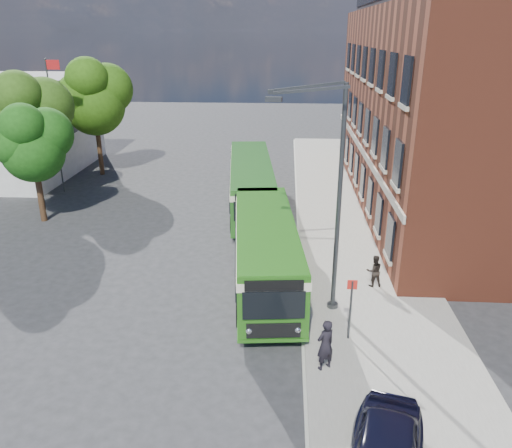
{
  "coord_description": "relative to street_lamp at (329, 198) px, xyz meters",
  "views": [
    {
      "loc": [
        3.19,
        -19.89,
        10.66
      ],
      "look_at": [
        1.84,
        1.84,
        2.2
      ],
      "focal_mm": 35.0,
      "sensor_mm": 36.0,
      "label": 1
    }
  ],
  "objects": [
    {
      "name": "bus_rear",
      "position": [
        -3.85,
        12.44,
        -2.96
      ],
      "size": [
        3.78,
        12.62,
        3.02
      ],
      "color": "#245C1D",
      "rests_on": "ground"
    },
    {
      "name": "tree_mid",
      "position": [
        -17.63,
        12.26,
        1.0
      ],
      "size": [
        5.06,
        4.81,
        8.54
      ],
      "color": "#382214",
      "rests_on": "ground"
    },
    {
      "name": "tree_left",
      "position": [
        -16.04,
        9.23,
        -0.02
      ],
      "size": [
        4.17,
        3.97,
        7.04
      ],
      "color": "#382214",
      "rests_on": "ground"
    },
    {
      "name": "bus_stop_sign",
      "position": [
        0.76,
        -2.2,
        -3.28
      ],
      "size": [
        0.35,
        0.08,
        2.52
      ],
      "color": "#343739",
      "rests_on": "ground"
    },
    {
      "name": "white_building",
      "position": [
        -22.84,
        20.0,
        -1.13
      ],
      "size": [
        9.4,
        13.4,
        7.3
      ],
      "color": "silver",
      "rests_on": "ground"
    },
    {
      "name": "tree_right",
      "position": [
        -16.14,
        19.56,
        1.29
      ],
      "size": [
        5.31,
        5.05,
        8.96
      ],
      "color": "#382214",
      "rests_on": "ground"
    },
    {
      "name": "pavement",
      "position": [
        2.16,
        10.0,
        -4.72
      ],
      "size": [
        6.0,
        48.0,
        0.15
      ],
      "primitive_type": "cube",
      "color": "gray",
      "rests_on": "ground"
    },
    {
      "name": "pedestrian_b",
      "position": [
        2.29,
        1.92,
        -3.91
      ],
      "size": [
        0.79,
        0.66,
        1.45
      ],
      "primitive_type": "imported",
      "rotation": [
        0.0,
        0.0,
        3.3
      ],
      "color": "black",
      "rests_on": "pavement"
    },
    {
      "name": "ground",
      "position": [
        -4.84,
        2.0,
        -4.79
      ],
      "size": [
        120.0,
        120.0,
        0.0
      ],
      "primitive_type": "plane",
      "color": "#2B2B2E",
      "rests_on": "ground"
    },
    {
      "name": "street_lamp",
      "position": [
        0.0,
        0.0,
        0.0
      ],
      "size": [
        2.96,
        2.38,
        9.0
      ],
      "color": "#343739",
      "rests_on": "ground"
    },
    {
      "name": "brick_office",
      "position": [
        9.16,
        14.0,
        2.18
      ],
      "size": [
        12.1,
        26.0,
        14.2
      ],
      "color": "brown",
      "rests_on": "ground"
    },
    {
      "name": "flagpole",
      "position": [
        -17.29,
        15.0,
        0.15
      ],
      "size": [
        0.95,
        0.1,
        9.0
      ],
      "color": "#343739",
      "rests_on": "ground"
    },
    {
      "name": "kerb_line",
      "position": [
        -0.89,
        10.0,
        -4.79
      ],
      "size": [
        0.12,
        48.0,
        0.01
      ],
      "primitive_type": "cube",
      "color": "beige",
      "rests_on": "ground"
    },
    {
      "name": "bus_front",
      "position": [
        -2.46,
        1.97,
        -2.96
      ],
      "size": [
        3.55,
        10.49,
        3.02
      ],
      "color": "#256216",
      "rests_on": "ground"
    },
    {
      "name": "pedestrian_a",
      "position": [
        -0.24,
        -4.0,
        -3.73
      ],
      "size": [
        0.8,
        0.74,
        1.82
      ],
      "primitive_type": "imported",
      "rotation": [
        0.0,
        0.0,
        3.75
      ],
      "color": "black",
      "rests_on": "pavement"
    }
  ]
}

